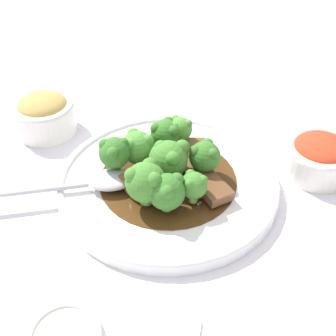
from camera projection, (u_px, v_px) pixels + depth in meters
The scene contains 17 objects.
ground_plane at pixel (168, 188), 0.61m from camera, with size 4.00×4.00×0.00m, color silver.
main_plate at pixel (168, 182), 0.60m from camera, with size 0.28×0.28×0.02m.
beef_strip_0 at pixel (209, 185), 0.57m from camera, with size 0.07×0.07×0.01m.
beef_strip_1 at pixel (191, 156), 0.62m from camera, with size 0.05×0.07×0.01m.
beef_strip_2 at pixel (147, 176), 0.58m from camera, with size 0.07×0.07×0.02m.
broccoli_floret_0 at pixel (137, 146), 0.60m from camera, with size 0.04×0.04×0.05m.
broccoli_floret_1 at pixel (114, 153), 0.58m from camera, with size 0.04×0.04×0.05m.
broccoli_floret_2 at pixel (146, 181), 0.54m from camera, with size 0.05×0.05×0.06m.
broccoli_floret_3 at pixel (194, 185), 0.54m from camera, with size 0.03×0.03×0.04m.
broccoli_floret_4 at pixel (172, 159), 0.58m from camera, with size 0.05×0.05×0.05m.
broccoli_floret_5 at pixel (165, 133), 0.62m from camera, with size 0.04×0.04×0.04m.
broccoli_floret_6 at pixel (180, 129), 0.63m from camera, with size 0.03×0.03×0.04m.
broccoli_floret_7 at pixel (167, 191), 0.53m from camera, with size 0.04×0.04×0.05m.
broccoli_floret_8 at pixel (205, 156), 0.58m from camera, with size 0.04×0.04×0.05m.
serving_spoon at pixel (97, 182), 0.58m from camera, with size 0.21×0.09×0.01m.
side_bowl_kimchi at pixel (320, 156), 0.62m from camera, with size 0.09×0.09×0.05m.
side_bowl_appetizer at pixel (44, 114), 0.69m from camera, with size 0.09×0.09×0.06m.
Camera 1 is at (0.06, -0.44, 0.41)m, focal length 50.00 mm.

